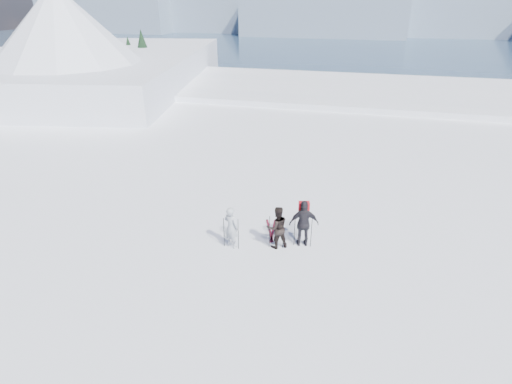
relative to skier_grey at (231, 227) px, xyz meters
The scene contains 9 objects.
lake_basin 29.48m from the skier_grey, 83.61° to the left, with size 820.00×820.00×71.62m.
far_mountain_range 454.42m from the skier_grey, 85.86° to the left, with size 770.00×110.00×53.00m.
near_ridge 36.53m from the skier_grey, 130.35° to the left, with size 31.37×35.68×25.62m.
skier_grey is the anchor object (origin of this frame).
skier_dark 1.71m from the skier_grey, 13.26° to the left, with size 0.82×0.64×1.68m, color black.
skier_pack 2.72m from the skier_grey, 16.11° to the left, with size 1.10×0.46×1.87m, color black.
backpack 3.03m from the skier_grey, 21.35° to the left, with size 0.40×0.22×0.55m, color red.
ski_poles 1.45m from the skier_grey, 12.17° to the left, with size 3.20×0.83×1.33m.
skis_loose 2.06m from the skier_grey, 49.00° to the left, with size 0.66×1.70×0.03m.
Camera 1 is at (0.81, -10.46, 8.61)m, focal length 28.00 mm.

